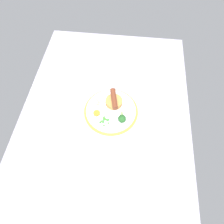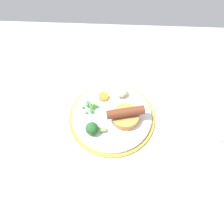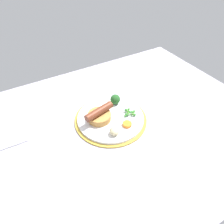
{
  "view_description": "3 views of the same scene",
  "coord_description": "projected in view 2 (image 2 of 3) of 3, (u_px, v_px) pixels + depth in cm",
  "views": [
    {
      "loc": [
        49.57,
        8.67,
        84.86
      ],
      "look_at": [
        2.35,
        3.36,
        5.48
      ],
      "focal_mm": 32.0,
      "sensor_mm": 36.0,
      "label": 1
    },
    {
      "loc": [
        -1.3,
        40.94,
        67.55
      ],
      "look_at": [
        0.51,
        2.4,
        5.93
      ],
      "focal_mm": 40.0,
      "sensor_mm": 36.0,
      "label": 2
    },
    {
      "loc": [
        -24.38,
        -41.6,
        53.95
      ],
      "look_at": [
        1.35,
        3.0,
        6.06
      ],
      "focal_mm": 32.0,
      "sensor_mm": 36.0,
      "label": 3
    }
  ],
  "objects": [
    {
      "name": "carrot_slice_0",
      "position": [
        104.0,
        97.0,
        0.77
      ],
      "size": [
        4.29,
        4.29,
        0.94
      ],
      "primitive_type": "cylinder",
      "rotation": [
        0.0,
        0.0,
        5.25
      ],
      "color": "orange",
      "rests_on": "dinner_plate"
    },
    {
      "name": "broccoli_floret_near",
      "position": [
        93.0,
        129.0,
        0.7
      ],
      "size": [
        5.82,
        3.7,
        3.7
      ],
      "rotation": [
        0.0,
        0.0,
        0.1
      ],
      "color": "#235623",
      "rests_on": "dinner_plate"
    },
    {
      "name": "dining_table",
      "position": [
        114.0,
        113.0,
        0.78
      ],
      "size": [
        110.0,
        80.0,
        3.0
      ],
      "primitive_type": "cube",
      "color": "#9E99AD",
      "rests_on": "ground"
    },
    {
      "name": "potato_chunk_1",
      "position": [
        122.0,
        93.0,
        0.77
      ],
      "size": [
        4.68,
        4.61,
        2.59
      ],
      "primitive_type": "ellipsoid",
      "rotation": [
        0.0,
        0.0,
        0.67
      ],
      "color": "beige",
      "rests_on": "dinner_plate"
    },
    {
      "name": "dinner_plate",
      "position": [
        112.0,
        117.0,
        0.75
      ],
      "size": [
        25.75,
        25.75,
        1.4
      ],
      "color": "#B79333",
      "rests_on": "dining_table"
    },
    {
      "name": "pea_pile",
      "position": [
        91.0,
        106.0,
        0.74
      ],
      "size": [
        5.1,
        4.51,
        1.79
      ],
      "color": "green",
      "rests_on": "dinner_plate"
    },
    {
      "name": "sausage_pudding",
      "position": [
        125.0,
        115.0,
        0.72
      ],
      "size": [
        11.1,
        8.13,
        4.93
      ],
      "rotation": [
        0.0,
        0.0,
        0.22
      ],
      "color": "#BC8442",
      "rests_on": "dinner_plate"
    }
  ]
}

